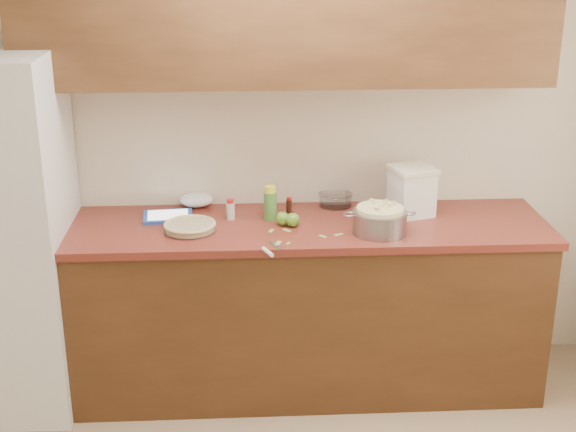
{
  "coord_description": "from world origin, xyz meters",
  "views": [
    {
      "loc": [
        -0.21,
        -2.3,
        2.35
      ],
      "look_at": [
        -0.0,
        1.43,
        0.98
      ],
      "focal_mm": 50.0,
      "sensor_mm": 36.0,
      "label": 1
    }
  ],
  "objects": [
    {
      "name": "apple_center",
      "position": [
        0.02,
        1.44,
        0.96
      ],
      "size": [
        0.07,
        0.07,
        0.08
      ],
      "color": "#558B23",
      "rests_on": "counter_run"
    },
    {
      "name": "pie",
      "position": [
        -0.49,
        1.4,
        0.94
      ],
      "size": [
        0.27,
        0.27,
        0.04
      ],
      "rotation": [
        0.0,
        0.0,
        0.18
      ],
      "color": "silver",
      "rests_on": "counter_run"
    },
    {
      "name": "peel_b",
      "position": [
        -0.01,
        1.21,
        0.92
      ],
      "size": [
        0.03,
        0.03,
        0.0
      ],
      "primitive_type": "cube",
      "rotation": [
        0.0,
        0.0,
        1.07
      ],
      "color": "#8BBC5B",
      "rests_on": "counter_run"
    },
    {
      "name": "apple_left",
      "position": [
        -0.03,
        1.46,
        0.96
      ],
      "size": [
        0.07,
        0.07,
        0.08
      ],
      "color": "#558B23",
      "rests_on": "counter_run"
    },
    {
      "name": "counter_run",
      "position": [
        0.0,
        1.48,
        0.46
      ],
      "size": [
        2.64,
        0.68,
        0.92
      ],
      "color": "#512D16",
      "rests_on": "ground"
    },
    {
      "name": "colander",
      "position": [
        0.44,
        1.33,
        0.98
      ],
      "size": [
        0.36,
        0.26,
        0.13
      ],
      "rotation": [
        0.0,
        0.0,
        0.14
      ],
      "color": "gray",
      "rests_on": "counter_run"
    },
    {
      "name": "tablet",
      "position": [
        -0.61,
        1.6,
        0.93
      ],
      "size": [
        0.27,
        0.21,
        0.02
      ],
      "rotation": [
        0.0,
        0.0,
        0.08
      ],
      "color": "#224AA3",
      "rests_on": "counter_run"
    },
    {
      "name": "lemon_bottle",
      "position": [
        -0.08,
        1.54,
        1.01
      ],
      "size": [
        0.07,
        0.07,
        0.18
      ],
      "rotation": [
        0.0,
        0.0,
        0.04
      ],
      "color": "#4C8C38",
      "rests_on": "counter_run"
    },
    {
      "name": "peel_e",
      "position": [
        -0.01,
        1.38,
        0.92
      ],
      "size": [
        0.05,
        0.05,
        0.0
      ],
      "primitive_type": "cube",
      "rotation": [
        0.0,
        0.0,
        -0.79
      ],
      "color": "#8BBC5B",
      "rests_on": "counter_run"
    },
    {
      "name": "vanilla_bottle",
      "position": [
        0.02,
        1.63,
        0.96
      ],
      "size": [
        0.03,
        0.03,
        0.09
      ],
      "rotation": [
        0.0,
        0.0,
        -0.34
      ],
      "color": "black",
      "rests_on": "counter_run"
    },
    {
      "name": "peel_c",
      "position": [
        -0.09,
        1.38,
        0.92
      ],
      "size": [
        0.03,
        0.05,
        0.0
      ],
      "primitive_type": "cube",
      "rotation": [
        0.0,
        0.0,
        -1.92
      ],
      "color": "#8BBC5B",
      "rests_on": "counter_run"
    },
    {
      "name": "flour_canister",
      "position": [
        0.65,
        1.58,
        1.05
      ],
      "size": [
        0.26,
        0.26,
        0.25
      ],
      "rotation": [
        0.0,
        0.0,
        0.29
      ],
      "color": "white",
      "rests_on": "counter_run"
    },
    {
      "name": "mixing_bowl",
      "position": [
        0.27,
        1.74,
        0.96
      ],
      "size": [
        0.19,
        0.19,
        0.07
      ],
      "rotation": [
        0.0,
        0.0,
        -0.17
      ],
      "color": "silver",
      "rests_on": "counter_run"
    },
    {
      "name": "upper_cabinets",
      "position": [
        0.0,
        1.63,
        1.95
      ],
      "size": [
        2.6,
        0.34,
        0.7
      ],
      "primitive_type": "cube",
      "color": "brown",
      "rests_on": "room_shell"
    },
    {
      "name": "peel_a",
      "position": [
        0.16,
        1.29,
        0.92
      ],
      "size": [
        0.04,
        0.04,
        0.0
      ],
      "primitive_type": "cube",
      "rotation": [
        0.0,
        0.0,
        2.25
      ],
      "color": "#8BBC5B",
      "rests_on": "counter_run"
    },
    {
      "name": "cinnamon_shaker",
      "position": [
        -0.29,
        1.56,
        0.97
      ],
      "size": [
        0.04,
        0.04,
        0.11
      ],
      "rotation": [
        0.0,
        0.0,
        -0.23
      ],
      "color": "beige",
      "rests_on": "counter_run"
    },
    {
      "name": "paper_towel",
      "position": [
        -0.47,
        1.77,
        0.96
      ],
      "size": [
        0.2,
        0.17,
        0.07
      ],
      "primitive_type": "ellipsoid",
      "rotation": [
        0.0,
        0.0,
        0.19
      ],
      "color": "white",
      "rests_on": "counter_run"
    },
    {
      "name": "room_shell",
      "position": [
        0.0,
        0.0,
        1.3
      ],
      "size": [
        3.6,
        3.6,
        3.6
      ],
      "color": "tan",
      "rests_on": "ground"
    },
    {
      "name": "peel_f",
      "position": [
        -0.06,
        1.21,
        0.92
      ],
      "size": [
        0.04,
        0.06,
        0.0
      ],
      "primitive_type": "cube",
      "rotation": [
        0.0,
        0.0,
        1.2
      ],
      "color": "#8BBC5B",
      "rests_on": "counter_run"
    },
    {
      "name": "paring_knife",
      "position": [
        -0.11,
        1.1,
        0.93
      ],
      "size": [
        0.1,
        0.19,
        0.02
      ],
      "rotation": [
        0.0,
        0.0,
        0.42
      ],
      "color": "gray",
      "rests_on": "counter_run"
    },
    {
      "name": "peel_d",
      "position": [
        0.24,
        1.31,
        0.92
      ],
      "size": [
        0.05,
        0.04,
        0.0
      ],
      "primitive_type": "cube",
      "rotation": [
        0.0,
        0.0,
        0.45
      ],
      "color": "#8BBC5B",
      "rests_on": "counter_run"
    }
  ]
}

